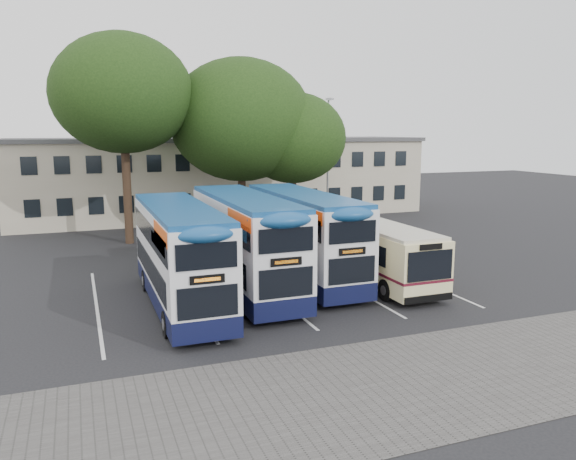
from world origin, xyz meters
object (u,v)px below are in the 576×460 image
at_px(bus_dd_left, 180,252).
at_px(bus_dd_right, 303,233).
at_px(tree_mid, 241,120).
at_px(bus_dd_mid, 245,239).
at_px(tree_left, 122,94).
at_px(tree_right, 293,138).
at_px(lamp_post, 328,154).
at_px(bus_single, 371,247).

xyz_separation_m(bus_dd_left, bus_dd_right, (5.93, 1.98, 0.02)).
bearing_deg(tree_mid, bus_dd_mid, -105.64).
distance_m(tree_left, tree_right, 10.92).
bearing_deg(tree_right, tree_mid, 167.61).
xyz_separation_m(lamp_post, tree_right, (-3.75, -2.59, 1.19)).
bearing_deg(bus_dd_mid, bus_dd_right, 14.88).
xyz_separation_m(bus_dd_mid, bus_dd_right, (2.97, 0.79, -0.05)).
height_order(lamp_post, tree_left, tree_left).
height_order(tree_left, bus_single, tree_left).
xyz_separation_m(tree_mid, bus_dd_mid, (-3.65, -13.02, -5.17)).
xyz_separation_m(lamp_post, bus_single, (-4.80, -15.16, -3.56)).
distance_m(tree_mid, bus_dd_mid, 14.48).
xyz_separation_m(tree_left, tree_mid, (7.31, 0.59, -1.46)).
xyz_separation_m(tree_mid, bus_dd_right, (-0.67, -12.23, -5.22)).
distance_m(lamp_post, bus_single, 16.30).
bearing_deg(bus_dd_left, tree_left, 92.98).
xyz_separation_m(tree_left, bus_dd_right, (6.64, -11.65, -6.67)).
bearing_deg(bus_dd_left, bus_single, 5.94).
bearing_deg(tree_left, bus_single, -53.05).
height_order(tree_right, bus_dd_right, tree_right).
distance_m(tree_right, bus_dd_right, 12.84).
relative_size(lamp_post, bus_dd_left, 0.95).
xyz_separation_m(tree_mid, tree_right, (3.29, -0.72, -1.15)).
height_order(tree_left, bus_dd_mid, tree_left).
bearing_deg(lamp_post, tree_right, -145.36).
height_order(tree_right, bus_dd_left, tree_right).
relative_size(bus_dd_mid, bus_single, 1.09).
distance_m(bus_dd_left, bus_dd_right, 6.25).
distance_m(tree_left, tree_mid, 7.48).
distance_m(lamp_post, bus_dd_mid, 18.54).
height_order(lamp_post, bus_single, lamp_post).
xyz_separation_m(lamp_post, bus_dd_left, (-13.65, -16.08, -2.90)).
bearing_deg(lamp_post, bus_single, -107.56).
xyz_separation_m(tree_left, tree_right, (10.61, -0.14, -2.61)).
relative_size(bus_dd_left, bus_dd_right, 0.99).
xyz_separation_m(lamp_post, tree_mid, (-7.04, -1.87, 2.34)).
bearing_deg(bus_dd_right, tree_left, 119.69).
distance_m(tree_mid, tree_right, 3.56).
bearing_deg(tree_mid, bus_single, -80.42).
bearing_deg(bus_dd_left, bus_dd_mid, 21.95).
bearing_deg(bus_dd_mid, lamp_post, 54.33).
height_order(bus_dd_mid, bus_single, bus_dd_mid).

